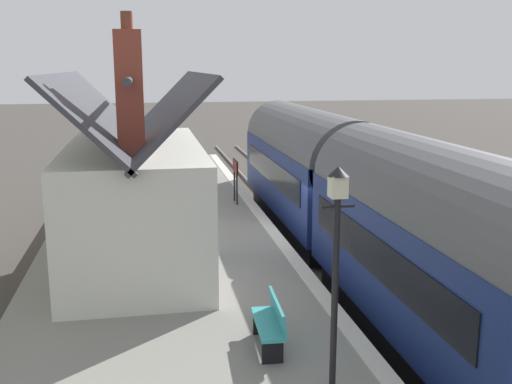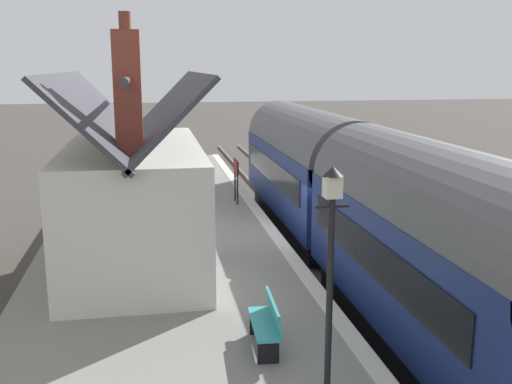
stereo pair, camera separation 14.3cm
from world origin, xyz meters
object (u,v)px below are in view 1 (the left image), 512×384
Objects in this scene: bench_platform_end at (271,322)px; station_sign_board at (235,170)px; planter_corner_building at (149,172)px; lamp_post_platform at (336,236)px; station_building at (136,196)px; bench_by_lamp at (191,178)px; planter_under_sign at (90,189)px; train at (351,194)px.

station_sign_board is (11.26, -1.09, 0.71)m from bench_platform_end.
planter_corner_building is at bearing 31.25° from station_sign_board.
bench_platform_end is at bearing 22.43° from lamp_post_platform.
planter_corner_building is 0.50× the size of station_sign_board.
station_building is at bearing 22.65° from bench_platform_end.
planter_corner_building is at bearing 6.82° from bench_platform_end.
bench_by_lamp is at bearing 3.56° from lamp_post_platform.
station_building is 10.81m from planter_corner_building.
station_sign_board reaches higher than bench_platform_end.
lamp_post_platform is (-15.27, -0.95, 1.96)m from bench_by_lamp.
bench_by_lamp is 1.95× the size of planter_under_sign.
planter_under_sign is (7.31, 1.82, -1.26)m from station_building.
planter_under_sign is at bearing 50.40° from train.
planter_under_sign is 0.46× the size of station_sign_board.
lamp_post_platform is (-7.06, -2.94, 0.81)m from station_building.
station_building is 11.14× the size of planter_under_sign.
station_sign_board reaches higher than planter_under_sign.
train is 6.06m from station_building.
train reaches higher than bench_by_lamp.
station_building is 7.69m from lamp_post_platform.
train reaches higher than planter_corner_building.
train is 12.44× the size of station_sign_board.
planter_corner_building is (10.73, -0.36, -1.26)m from station_building.
train is 8.57m from lamp_post_platform.
station_sign_board is at bearing -106.90° from planter_under_sign.
bench_by_lamp is at bearing -147.20° from planter_corner_building.
train is at bearing -21.08° from lamp_post_platform.
lamp_post_platform reaches higher than bench_by_lamp.
planter_under_sign is 5.51m from station_sign_board.
station_building reaches higher than planter_corner_building.
station_sign_board reaches higher than bench_by_lamp.
bench_platform_end is 11.34m from station_sign_board.
train is 13.76× the size of bench_platform_end.
bench_platform_end and bench_by_lamp have the same top height.
lamp_post_platform reaches higher than bench_platform_end.
lamp_post_platform reaches higher than planter_corner_building.
station_building is 5.11× the size of station_sign_board.
bench_by_lamp is 3.91m from planter_under_sign.
lamp_post_platform is (-7.92, 3.05, 1.17)m from train.
station_building is at bearing -166.06° from planter_under_sign.
bench_by_lamp reaches higher than planter_corner_building.
bench_platform_end is 0.90× the size of station_sign_board.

